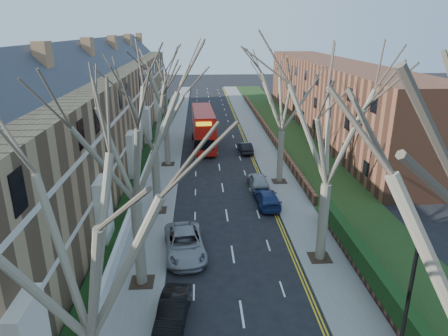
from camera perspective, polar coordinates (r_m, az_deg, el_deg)
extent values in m
cube|color=slate|center=(55.59, -7.50, 4.14)|extent=(3.00, 102.00, 0.12)
cube|color=slate|center=(56.03, 4.87, 4.35)|extent=(3.00, 102.00, 0.12)
cube|color=#9B754F|center=(47.98, -17.76, 7.02)|extent=(9.00, 78.00, 10.00)
cube|color=#31343D|center=(47.16, -18.52, 14.14)|extent=(4.67, 78.00, 4.67)
cube|color=silver|center=(47.41, -12.34, 5.49)|extent=(0.12, 78.00, 0.35)
cube|color=silver|center=(46.72, -12.65, 9.66)|extent=(0.12, 78.00, 0.35)
cube|color=brown|center=(61.50, 15.28, 9.80)|extent=(8.00, 54.00, 10.00)
cube|color=brown|center=(60.00, 5.96, 5.83)|extent=(0.35, 54.00, 0.90)
cube|color=brown|center=(23.81, 22.71, -18.68)|extent=(0.40, 24.00, 0.60)
cube|color=black|center=(23.29, 23.01, -16.91)|extent=(0.70, 24.00, 1.20)
cube|color=white|center=(47.94, -10.09, 2.22)|extent=(0.30, 78.00, 1.00)
cube|color=#1E3412|center=(56.83, 9.38, 4.47)|extent=(6.00, 102.00, 0.06)
cylinder|color=black|center=(16.72, 24.03, -21.07)|extent=(0.14, 0.14, 8.00)
cube|color=black|center=(14.57, 26.19, -8.83)|extent=(0.18, 0.50, 0.22)
cylinder|color=#746953|center=(23.95, -12.03, -10.54)|extent=(0.64, 0.64, 5.25)
cube|color=#2D2116|center=(25.34, -11.61, -15.67)|extent=(1.40, 1.40, 0.05)
cylinder|color=#746953|center=(32.96, -9.65, -2.00)|extent=(0.64, 0.64, 5.07)
cube|color=#2D2116|center=(33.95, -9.41, -5.97)|extent=(1.40, 1.40, 0.05)
cylinder|color=#746953|center=(44.28, -8.14, 3.76)|extent=(0.60, 0.60, 5.25)
cube|color=#2D2116|center=(45.05, -7.99, 0.56)|extent=(1.40, 1.40, 0.05)
cylinder|color=#746953|center=(26.58, 13.94, -7.54)|extent=(0.64, 0.64, 5.25)
cube|color=#2D2116|center=(27.83, 13.50, -12.34)|extent=(1.40, 1.40, 0.05)
cylinder|color=#746953|center=(39.18, 8.05, 1.56)|extent=(0.60, 0.60, 5.07)
cube|color=#2D2116|center=(40.02, 7.88, -1.88)|extent=(1.40, 1.40, 0.05)
cube|color=#A3120B|center=(51.50, -2.94, 4.67)|extent=(3.03, 11.27, 2.23)
cube|color=#A3120B|center=(51.00, -2.98, 6.99)|extent=(3.00, 10.72, 2.03)
cube|color=black|center=(51.39, -2.95, 5.17)|extent=(3.01, 10.38, 0.91)
cube|color=black|center=(50.98, -2.98, 7.10)|extent=(3.00, 10.16, 0.91)
imported|color=black|center=(22.13, -7.30, -19.55)|extent=(1.88, 4.19, 1.33)
imported|color=gray|center=(27.49, -5.62, -10.70)|extent=(3.21, 5.89, 1.57)
imported|color=navy|center=(34.64, 6.17, -4.31)|extent=(1.97, 4.63, 1.33)
imported|color=#919699|center=(38.22, 4.90, -1.83)|extent=(1.76, 4.35, 1.48)
imported|color=black|center=(49.08, 3.05, 2.94)|extent=(1.66, 4.05, 1.31)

